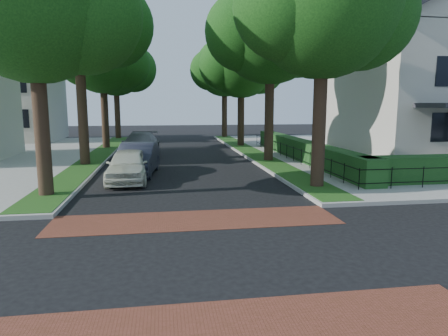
{
  "coord_description": "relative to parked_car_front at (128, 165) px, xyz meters",
  "views": [
    {
      "loc": [
        -0.97,
        -8.97,
        3.64
      ],
      "look_at": [
        0.93,
        3.48,
        1.6
      ],
      "focal_mm": 32.0,
      "sensor_mm": 36.0,
      "label": 1
    }
  ],
  "objects": [
    {
      "name": "tree_left_far",
      "position": [
        -2.78,
        14.22,
        6.34
      ],
      "size": [
        7.0,
        6.02,
        9.86
      ],
      "color": "black",
      "rests_on": "sidewalk_nw"
    },
    {
      "name": "tree_right_far",
      "position": [
        8.22,
        14.23,
        6.13
      ],
      "size": [
        7.25,
        6.23,
        9.74
      ],
      "color": "black",
      "rests_on": "sidewalk_ne"
    },
    {
      "name": "ground",
      "position": [
        2.62,
        -9.99,
        -0.77
      ],
      "size": [
        120.0,
        120.0,
        0.0
      ],
      "primitive_type": "plane",
      "color": "black",
      "rests_on": "ground"
    },
    {
      "name": "tree_left_near",
      "position": [
        -2.78,
        -2.77,
        6.49
      ],
      "size": [
        7.5,
        6.45,
        10.2
      ],
      "color": "black",
      "rests_on": "sidewalk_nw"
    },
    {
      "name": "tree_right_back",
      "position": [
        8.22,
        23.23,
        6.49
      ],
      "size": [
        7.5,
        6.45,
        10.2
      ],
      "color": "black",
      "rests_on": "sidewalk_ne"
    },
    {
      "name": "tree_left_mid",
      "position": [
        -2.77,
        5.25,
        7.57
      ],
      "size": [
        8.0,
        6.88,
        11.48
      ],
      "color": "black",
      "rests_on": "sidewalk_nw"
    },
    {
      "name": "crosswalk_near",
      "position": [
        2.62,
        -13.19,
        -0.77
      ],
      "size": [
        9.0,
        2.2,
        0.01
      ],
      "primitive_type": "cube",
      "color": "brown",
      "rests_on": "ground"
    },
    {
      "name": "sidewalk_ne",
      "position": [
        22.12,
        9.01,
        -0.7
      ],
      "size": [
        30.0,
        30.0,
        0.15
      ],
      "primitive_type": "cube",
      "color": "gray",
      "rests_on": "ground"
    },
    {
      "name": "tree_left_back",
      "position": [
        -2.77,
        23.24,
        6.64
      ],
      "size": [
        7.75,
        6.66,
        10.44
      ],
      "color": "black",
      "rests_on": "sidewalk_nw"
    },
    {
      "name": "parked_car_front",
      "position": [
        0.0,
        0.0,
        0.0
      ],
      "size": [
        1.91,
        4.58,
        1.55
      ],
      "primitive_type": "imported",
      "rotation": [
        0.0,
        0.0,
        -0.02
      ],
      "color": "silver",
      "rests_on": "ground"
    },
    {
      "name": "tree_right_mid",
      "position": [
        8.23,
        5.25,
        7.21
      ],
      "size": [
        8.25,
        7.09,
        11.22
      ],
      "color": "black",
      "rests_on": "sidewalk_ne"
    },
    {
      "name": "parked_car_middle",
      "position": [
        0.32,
        1.85,
        0.04
      ],
      "size": [
        2.22,
        5.11,
        1.63
      ],
      "primitive_type": "imported",
      "rotation": [
        0.0,
        0.0,
        -0.1
      ],
      "color": "#212431",
      "rests_on": "ground"
    },
    {
      "name": "hedge_main_road",
      "position": [
        10.32,
        5.01,
        -0.02
      ],
      "size": [
        1.0,
        18.0,
        1.2
      ],
      "primitive_type": "cube",
      "color": "#153E19",
      "rests_on": "sidewalk_ne"
    },
    {
      "name": "crosswalk_far",
      "position": [
        2.62,
        -6.79,
        -0.77
      ],
      "size": [
        9.0,
        2.2,
        0.01
      ],
      "primitive_type": "cube",
      "color": "brown",
      "rests_on": "ground"
    },
    {
      "name": "house_victorian",
      "position": [
        20.13,
        5.92,
        5.25
      ],
      "size": [
        13.0,
        13.05,
        12.48
      ],
      "color": "beige",
      "rests_on": "sidewalk_ne"
    },
    {
      "name": "tree_right_near",
      "position": [
        8.23,
        -2.76,
        6.85
      ],
      "size": [
        7.75,
        6.67,
        10.66
      ],
      "color": "black",
      "rests_on": "sidewalk_ne"
    },
    {
      "name": "house_left_far",
      "position": [
        -12.87,
        22.0,
        4.27
      ],
      "size": [
        10.0,
        9.0,
        10.14
      ],
      "color": "beige",
      "rests_on": "sidewalk_nw"
    },
    {
      "name": "parked_car_rear",
      "position": [
        0.05,
        9.02,
        0.04
      ],
      "size": [
        2.81,
        5.81,
        1.63
      ],
      "primitive_type": "imported",
      "rotation": [
        0.0,
        0.0,
        -0.1
      ],
      "color": "slate",
      "rests_on": "ground"
    },
    {
      "name": "fence_main_road",
      "position": [
        9.52,
        5.01,
        -0.17
      ],
      "size": [
        0.06,
        18.0,
        0.9
      ],
      "primitive_type": null,
      "color": "black",
      "rests_on": "sidewalk_ne"
    },
    {
      "name": "grass_strip_ne",
      "position": [
        8.02,
        9.11,
        -0.61
      ],
      "size": [
        1.6,
        29.8,
        0.02
      ],
      "primitive_type": "cube",
      "color": "#1B4B15",
      "rests_on": "sidewalk_ne"
    },
    {
      "name": "grass_strip_nw",
      "position": [
        -2.78,
        9.11,
        -0.61
      ],
      "size": [
        1.6,
        29.8,
        0.02
      ],
      "primitive_type": "cube",
      "color": "#1B4B15",
      "rests_on": "sidewalk_nw"
    }
  ]
}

